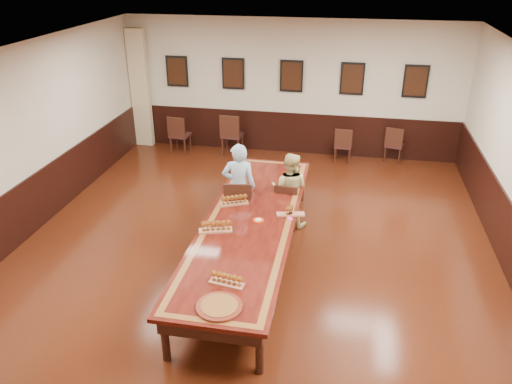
% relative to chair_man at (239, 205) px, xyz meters
% --- Properties ---
extents(floor, '(8.00, 10.00, 0.02)m').
position_rel_chair_man_xyz_m(floor, '(0.39, -0.92, -0.52)').
color(floor, black).
rests_on(floor, ground).
extents(ceiling, '(8.00, 10.00, 0.02)m').
position_rel_chair_man_xyz_m(ceiling, '(0.39, -0.92, 2.70)').
color(ceiling, white).
rests_on(ceiling, floor).
extents(wall_back, '(8.00, 0.02, 3.20)m').
position_rel_chair_man_xyz_m(wall_back, '(0.39, 4.09, 1.09)').
color(wall_back, beige).
rests_on(wall_back, floor).
extents(wall_left, '(0.02, 10.00, 3.20)m').
position_rel_chair_man_xyz_m(wall_left, '(-3.62, -0.92, 1.09)').
color(wall_left, beige).
rests_on(wall_left, floor).
extents(chair_man, '(0.54, 0.58, 1.01)m').
position_rel_chair_man_xyz_m(chair_man, '(0.00, 0.00, 0.00)').
color(chair_man, black).
rests_on(chair_man, floor).
extents(chair_woman, '(0.46, 0.49, 0.88)m').
position_rel_chair_man_xyz_m(chair_woman, '(0.83, 0.31, -0.06)').
color(chair_woman, black).
rests_on(chair_woman, floor).
extents(spare_chair_a, '(0.48, 0.51, 0.95)m').
position_rel_chair_man_xyz_m(spare_chair_a, '(-2.27, 3.53, -0.03)').
color(spare_chair_a, black).
rests_on(spare_chair_a, floor).
extents(spare_chair_b, '(0.51, 0.55, 1.03)m').
position_rel_chair_man_xyz_m(spare_chair_b, '(-0.98, 3.66, 0.01)').
color(spare_chair_b, black).
rests_on(spare_chair_b, floor).
extents(spare_chair_c, '(0.42, 0.46, 0.85)m').
position_rel_chair_man_xyz_m(spare_chair_c, '(1.71, 3.67, -0.08)').
color(spare_chair_c, black).
rests_on(spare_chair_c, floor).
extents(spare_chair_d, '(0.51, 0.54, 0.87)m').
position_rel_chair_man_xyz_m(spare_chair_d, '(2.90, 3.91, -0.07)').
color(spare_chair_d, black).
rests_on(spare_chair_d, floor).
extents(person_man, '(0.64, 0.46, 1.61)m').
position_rel_chair_man_xyz_m(person_man, '(-0.01, 0.11, 0.30)').
color(person_man, '#4F92C7').
rests_on(person_man, floor).
extents(person_woman, '(0.74, 0.60, 1.38)m').
position_rel_chair_man_xyz_m(person_woman, '(0.84, 0.41, 0.19)').
color(person_woman, '#CFC481').
rests_on(person_woman, floor).
extents(pink_phone, '(0.12, 0.15, 0.01)m').
position_rel_chair_man_xyz_m(pink_phone, '(0.99, -0.75, 0.25)').
color(pink_phone, '#F250AC').
rests_on(pink_phone, conference_table).
extents(curtain, '(0.45, 0.18, 2.90)m').
position_rel_chair_man_xyz_m(curtain, '(-3.36, 3.90, 0.94)').
color(curtain, tan).
rests_on(curtain, floor).
extents(wainscoting, '(8.00, 10.00, 1.00)m').
position_rel_chair_man_xyz_m(wainscoting, '(0.39, -0.92, -0.01)').
color(wainscoting, black).
rests_on(wainscoting, floor).
extents(conference_table, '(1.40, 5.00, 0.76)m').
position_rel_chair_man_xyz_m(conference_table, '(0.39, -0.92, 0.11)').
color(conference_table, '#320B08').
rests_on(conference_table, floor).
extents(posters, '(6.14, 0.04, 0.74)m').
position_rel_chair_man_xyz_m(posters, '(0.39, 4.02, 1.39)').
color(posters, black).
rests_on(posters, wall_back).
extents(flight_a, '(0.48, 0.33, 0.17)m').
position_rel_chair_man_xyz_m(flight_a, '(0.03, -0.45, 0.33)').
color(flight_a, '#9C5A41').
rests_on(flight_a, conference_table).
extents(flight_b, '(0.46, 0.23, 0.17)m').
position_rel_chair_man_xyz_m(flight_b, '(0.98, -0.64, 0.32)').
color(flight_b, '#9C5A41').
rests_on(flight_b, conference_table).
extents(flight_c, '(0.52, 0.29, 0.19)m').
position_rel_chair_man_xyz_m(flight_c, '(-0.05, -1.36, 0.33)').
color(flight_c, '#9C5A41').
rests_on(flight_c, conference_table).
extents(flight_d, '(0.47, 0.21, 0.17)m').
position_rel_chair_man_xyz_m(flight_d, '(0.43, -2.61, 0.32)').
color(flight_d, '#9C5A41').
rests_on(flight_d, conference_table).
extents(red_plate_grp, '(0.18, 0.18, 0.02)m').
position_rel_chair_man_xyz_m(red_plate_grp, '(0.52, -0.92, 0.25)').
color(red_plate_grp, '#BA310C').
rests_on(red_plate_grp, conference_table).
extents(carved_platter, '(0.69, 0.69, 0.04)m').
position_rel_chair_man_xyz_m(carved_platter, '(0.45, -3.07, 0.27)').
color(carved_platter, '#511810').
rests_on(carved_platter, conference_table).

